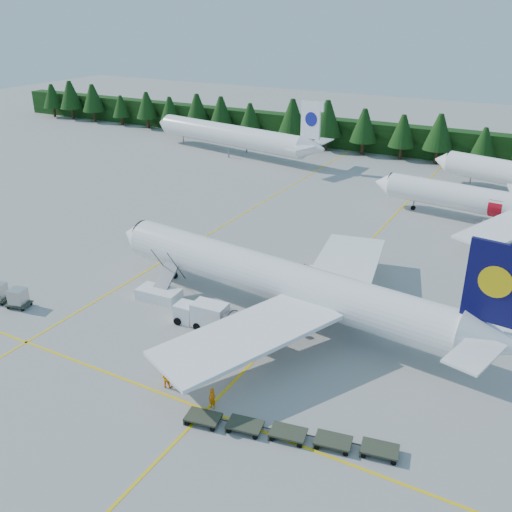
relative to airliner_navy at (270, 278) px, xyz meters
The scene contains 15 objects.
ground 11.24m from the airliner_navy, 106.86° to the right, with size 320.00×320.00×0.00m, color #9F9F9A.
taxi_stripe_a 20.08m from the airliner_navy, 149.96° to the left, with size 0.25×120.00×0.01m, color yellow.
taxi_stripe_b 10.97m from the airliner_navy, 73.47° to the left, with size 0.25×120.00×0.01m, color yellow.
taxi_stripe_cross 16.85m from the airliner_navy, 100.78° to the right, with size 80.00×0.25×0.01m, color yellow.
treeline_hedge 71.94m from the airliner_navy, 92.45° to the left, with size 220.00×4.00×6.00m, color black.
airliner_navy is the anchor object (origin of this frame).
airliner_red 40.26m from the airliner_navy, 66.64° to the left, with size 37.27×30.51×10.85m.
airliner_far_left 68.05m from the airliner_navy, 125.43° to the left, with size 43.14×11.55×12.64m.
airstairs 12.20m from the airliner_navy, 165.03° to the right, with size 4.71×6.40×4.12m.
service_truck 7.66m from the airliner_navy, 128.50° to the right, with size 5.45×2.25×2.58m.
dolly_train 18.89m from the airliner_navy, 58.12° to the right, with size 15.47×5.22×0.15m.
uld_pair 27.35m from the airliner_navy, 154.24° to the right, with size 5.42×2.40×1.71m.
crew_a 16.24m from the airliner_navy, 78.37° to the right, with size 0.65×0.43×1.78m, color orange.
crew_b 15.53m from the airliner_navy, 95.82° to the right, with size 0.91×0.71×1.88m, color orange.
crew_c 5.31m from the airliner_navy, 41.10° to the right, with size 0.75×0.51×1.82m, color #FF3D05.
Camera 1 is at (26.50, -35.16, 28.82)m, focal length 40.00 mm.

